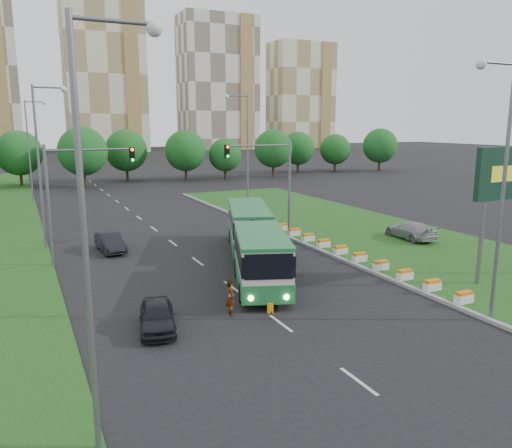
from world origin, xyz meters
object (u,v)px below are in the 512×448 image
articulated_bus (249,240)px  shopping_trolley (270,308)px  car_left_far (110,242)px  pedestrian (231,298)px  traffic_mast_left (74,185)px  car_median (410,230)px  traffic_mast_median (272,174)px  car_left_near (157,316)px

articulated_bus → shopping_trolley: 8.77m
car_left_far → pedestrian: pedestrian is taller
traffic_mast_left → pedestrian: bearing=-66.4°
car_median → pedestrian: pedestrian is taller
traffic_mast_left → car_median: (24.94, -4.44, -4.51)m
pedestrian → shopping_trolley: size_ratio=3.41×
traffic_mast_median → car_left_near: (-13.22, -14.18, -4.68)m
traffic_mast_left → shopping_trolley: size_ratio=15.52×
car_left_near → traffic_mast_left: bearing=110.9°
traffic_mast_median → shopping_trolley: size_ratio=15.52×
traffic_mast_left → shopping_trolley: bearing=-60.9°
articulated_bus → pedestrian: 8.92m
articulated_bus → car_left_far: bearing=155.4°
traffic_mast_median → car_left_near: bearing=-133.0°
car_median → pedestrian: 21.08m
car_left_near → shopping_trolley: size_ratio=7.59×
articulated_bus → traffic_mast_median: bearing=72.5°
pedestrian → car_left_far: bearing=16.8°
pedestrian → shopping_trolley: bearing=-102.6°
traffic_mast_median → pedestrian: 17.48m
traffic_mast_left → car_median: traffic_mast_left is taller
articulated_bus → shopping_trolley: (-2.66, -8.23, -1.50)m
car_left_far → car_median: 23.49m
pedestrian → shopping_trolley: 2.08m
traffic_mast_median → car_median: size_ratio=1.67×
traffic_mast_median → shopping_trolley: bearing=-117.6°
traffic_mast_median → articulated_bus: size_ratio=0.46×
car_left_near → pedestrian: pedestrian is taller
car_left_far → traffic_mast_left: bearing=-140.0°
traffic_mast_median → car_left_far: 13.59m
car_left_near → car_median: (23.00, 8.75, 0.18)m
car_left_far → pedestrian: bearing=-82.4°
traffic_mast_left → traffic_mast_median: bearing=3.8°
traffic_mast_median → car_left_far: traffic_mast_median is taller
traffic_mast_median → traffic_mast_left: size_ratio=1.00×
car_left_near → car_left_far: 15.59m
car_median → car_left_far: bearing=-13.9°
pedestrian → traffic_mast_median: bearing=-29.2°
car_left_far → shopping_trolley: bearing=-76.5°
car_median → pedestrian: size_ratio=2.72×
articulated_bus → shopping_trolley: bearing=-87.6°
traffic_mast_left → car_left_far: bearing=44.2°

